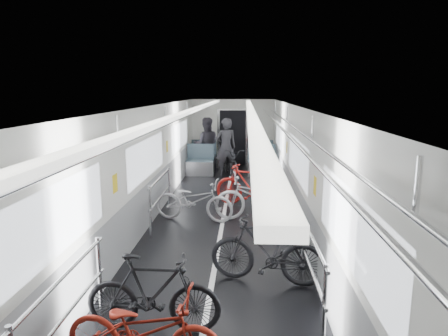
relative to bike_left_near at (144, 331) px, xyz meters
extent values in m
cube|color=black|center=(0.51, 4.22, -0.41)|extent=(3.00, 14.00, 0.01)
cube|color=white|center=(0.51, 4.22, 1.98)|extent=(3.00, 14.00, 0.02)
cube|color=silver|center=(-0.99, 4.22, 0.78)|extent=(0.02, 14.00, 2.40)
cube|color=silver|center=(2.01, 4.22, 0.78)|extent=(0.02, 14.00, 2.40)
cube|color=silver|center=(0.51, 11.22, 0.78)|extent=(3.00, 0.02, 2.40)
cube|color=white|center=(0.51, 4.22, -0.41)|extent=(0.08, 13.80, 0.01)
cube|color=gray|center=(-0.96, 4.22, 0.03)|extent=(0.01, 13.90, 0.90)
cube|color=gray|center=(1.98, 4.22, 0.03)|extent=(0.01, 13.90, 0.90)
cube|color=white|center=(-0.96, 4.22, 0.98)|extent=(0.01, 10.80, 0.75)
cube|color=white|center=(1.98, 4.22, 0.98)|extent=(0.01, 10.80, 0.75)
cube|color=white|center=(-0.04, 4.22, 1.92)|extent=(0.14, 13.40, 0.05)
cube|color=white|center=(1.06, 4.22, 1.92)|extent=(0.14, 13.40, 0.05)
cube|color=black|center=(0.51, 11.16, 0.58)|extent=(0.95, 0.10, 2.00)
imported|color=maroon|center=(0.00, 0.00, 0.00)|extent=(1.63, 0.72, 0.83)
imported|color=black|center=(-0.05, 0.63, 0.05)|extent=(1.55, 0.48, 0.93)
imported|color=#A2A2A6|center=(-0.10, 4.59, 0.03)|extent=(1.77, 0.88, 0.89)
imported|color=black|center=(1.29, 1.89, 0.08)|extent=(1.70, 0.78, 0.99)
imported|color=silver|center=(1.28, 4.78, 0.08)|extent=(1.99, 0.97, 1.00)
imported|color=#A41814|center=(1.09, 5.69, 0.10)|extent=(1.78, 1.01, 1.03)
imported|color=black|center=(0.53, 9.02, 0.05)|extent=(1.05, 1.87, 0.93)
imported|color=black|center=(0.36, 9.02, 0.52)|extent=(0.79, 0.65, 1.87)
imported|color=#333039|center=(-0.35, 9.87, 0.50)|extent=(0.97, 0.80, 1.83)
camera|label=1|loc=(0.96, -3.45, 2.29)|focal=32.00mm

